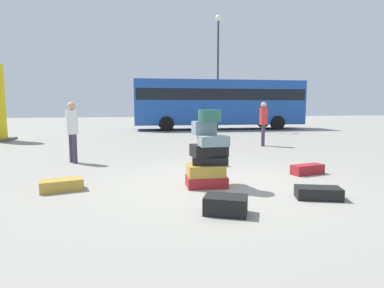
{
  "coord_description": "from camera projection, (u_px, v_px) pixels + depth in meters",
  "views": [
    {
      "loc": [
        -1.67,
        -5.78,
        1.52
      ],
      "look_at": [
        -0.23,
        1.35,
        0.65
      ],
      "focal_mm": 29.91,
      "sensor_mm": 36.0,
      "label": 1
    }
  ],
  "objects": [
    {
      "name": "suitcase_brown_foreground_near",
      "position": [
        214.0,
        162.0,
        8.11
      ],
      "size": [
        0.55,
        0.35,
        0.22
      ],
      "primitive_type": "cube",
      "rotation": [
        0.0,
        0.0,
        0.11
      ],
      "color": "olive",
      "rests_on": "ground"
    },
    {
      "name": "ground_plane",
      "position": [
        218.0,
        186.0,
        6.13
      ],
      "size": [
        80.0,
        80.0,
        0.0
      ],
      "primitive_type": "plane",
      "color": "gray"
    },
    {
      "name": "suitcase_tower",
      "position": [
        208.0,
        155.0,
        6.02
      ],
      "size": [
        0.83,
        0.69,
        1.45
      ],
      "color": "maroon",
      "rests_on": "ground"
    },
    {
      "name": "person_bearded_onlooker",
      "position": [
        263.0,
        120.0,
        12.12
      ],
      "size": [
        0.3,
        0.31,
        1.68
      ],
      "rotation": [
        0.0,
        0.0,
        -2.06
      ],
      "color": "#3F334C",
      "rests_on": "ground"
    },
    {
      "name": "lamp_post",
      "position": [
        218.0,
        58.0,
        19.45
      ],
      "size": [
        0.36,
        0.36,
        6.96
      ],
      "color": "#333338",
      "rests_on": "ground"
    },
    {
      "name": "suitcase_tan_behind_tower",
      "position": [
        61.0,
        185.0,
        5.76
      ],
      "size": [
        0.8,
        0.55,
        0.21
      ],
      "primitive_type": "cube",
      "rotation": [
        0.0,
        0.0,
        0.26
      ],
      "color": "#B28C33",
      "rests_on": "ground"
    },
    {
      "name": "suitcase_maroon_right_side",
      "position": [
        307.0,
        169.0,
        7.14
      ],
      "size": [
        0.8,
        0.44,
        0.22
      ],
      "primitive_type": "cube",
      "rotation": [
        0.0,
        0.0,
        0.21
      ],
      "color": "maroon",
      "rests_on": "ground"
    },
    {
      "name": "parked_bus",
      "position": [
        219.0,
        101.0,
        20.94
      ],
      "size": [
        11.02,
        3.09,
        3.15
      ],
      "rotation": [
        0.0,
        0.0,
        -0.04
      ],
      "color": "#1E4CA5",
      "rests_on": "ground"
    },
    {
      "name": "suitcase_black_left_side",
      "position": [
        318.0,
        193.0,
        5.25
      ],
      "size": [
        0.79,
        0.56,
        0.2
      ],
      "primitive_type": "cube",
      "rotation": [
        0.0,
        0.0,
        -0.31
      ],
      "color": "black",
      "rests_on": "ground"
    },
    {
      "name": "suitcase_black_upright_blue",
      "position": [
        226.0,
        205.0,
        4.52
      ],
      "size": [
        0.71,
        0.61,
        0.26
      ],
      "primitive_type": "cube",
      "rotation": [
        0.0,
        0.0,
        -0.43
      ],
      "color": "black",
      "rests_on": "ground"
    },
    {
      "name": "person_tourist_with_camera",
      "position": [
        72.0,
        127.0,
        8.48
      ],
      "size": [
        0.3,
        0.31,
        1.63
      ],
      "rotation": [
        0.0,
        0.0,
        -1.02
      ],
      "color": "#3F334C",
      "rests_on": "ground"
    }
  ]
}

